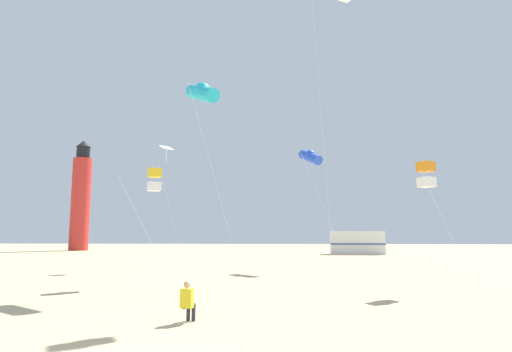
{
  "coord_description": "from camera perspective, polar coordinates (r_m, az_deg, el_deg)",
  "views": [
    {
      "loc": [
        3.03,
        -7.48,
        2.48
      ],
      "look_at": [
        1.63,
        13.57,
        5.29
      ],
      "focal_mm": 30.52,
      "sensor_mm": 36.0,
      "label": 1
    }
  ],
  "objects": [
    {
      "name": "kite_diamond_white",
      "position": [
        33.18,
        -11.64,
        3.07
      ],
      "size": [
        2.23,
        2.23,
        9.09
      ],
      "color": "silver",
      "rests_on": "ground"
    },
    {
      "name": "kite_tube_cyan",
      "position": [
        21.43,
        -7.06,
        10.79
      ],
      "size": [
        3.18,
        3.34,
        9.92
      ],
      "color": "silver",
      "rests_on": "ground"
    },
    {
      "name": "rv_van_white",
      "position": [
        55.23,
        13.11,
        -8.52
      ],
      "size": [
        6.5,
        2.52,
        2.8
      ],
      "rotation": [
        0.0,
        0.0,
        -0.03
      ],
      "color": "white",
      "rests_on": "ground"
    },
    {
      "name": "kite_box_orange",
      "position": [
        20.9,
        21.4,
        0.18
      ],
      "size": [
        2.33,
        2.0,
        5.69
      ],
      "color": "silver",
      "rests_on": "ground"
    },
    {
      "name": "kite_box_gold",
      "position": [
        22.5,
        -13.18,
        -0.48
      ],
      "size": [
        2.75,
        1.86,
        5.76
      ],
      "color": "silver",
      "rests_on": "ground"
    },
    {
      "name": "lighthouse_distant",
      "position": [
        71.43,
        -21.98,
        -2.73
      ],
      "size": [
        2.8,
        2.8,
        16.8
      ],
      "color": "red",
      "rests_on": "ground"
    },
    {
      "name": "kite_tube_blue",
      "position": [
        31.88,
        7.13,
        2.52
      ],
      "size": [
        3.39,
        3.79,
        8.75
      ],
      "color": "silver",
      "rests_on": "ground"
    },
    {
      "name": "kite_flyer_standing",
      "position": [
        12.92,
        -8.93,
        -15.81
      ],
      "size": [
        0.38,
        0.54,
        1.16
      ],
      "rotation": [
        0.0,
        0.0,
        2.99
      ],
      "color": "yellow",
      "rests_on": "ground"
    }
  ]
}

